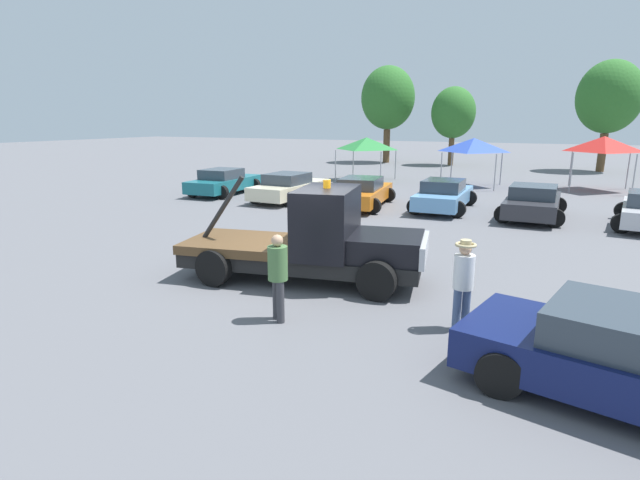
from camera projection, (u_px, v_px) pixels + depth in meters
ground_plane at (302, 279)px, 12.27m from camera, size 160.00×160.00×0.00m
tow_truck at (316, 242)px, 11.95m from camera, size 6.12×3.04×2.51m
person_near_truck at (463, 278)px, 9.10m from camera, size 0.38×0.38×1.73m
person_at_hood at (278, 272)px, 9.53m from camera, size 0.38×0.38×1.72m
parked_car_teal at (224, 182)px, 26.14m from camera, size 2.61×4.76×1.34m
parked_car_cream at (289, 187)px, 24.09m from camera, size 2.56×4.92×1.34m
parked_car_orange at (362, 193)px, 22.31m from camera, size 2.83×5.07×1.34m
parked_car_skyblue at (444, 195)px, 21.52m from camera, size 2.44×4.78×1.34m
parked_car_charcoal at (533, 202)px, 19.72m from camera, size 2.53×4.61×1.34m
canopy_tent_green at (367, 144)px, 31.73m from camera, size 3.06×3.06×2.73m
canopy_tent_blue at (474, 145)px, 28.76m from camera, size 3.01×3.01×2.79m
canopy_tent_red at (604, 144)px, 26.94m from camera, size 2.97×2.97×2.96m
tree_left at (609, 97)px, 36.41m from camera, size 4.52×4.52×8.07m
tree_center at (453, 113)px, 41.83m from camera, size 3.65×3.65×6.52m
tree_right at (388, 98)px, 44.30m from camera, size 4.74×4.74×8.47m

